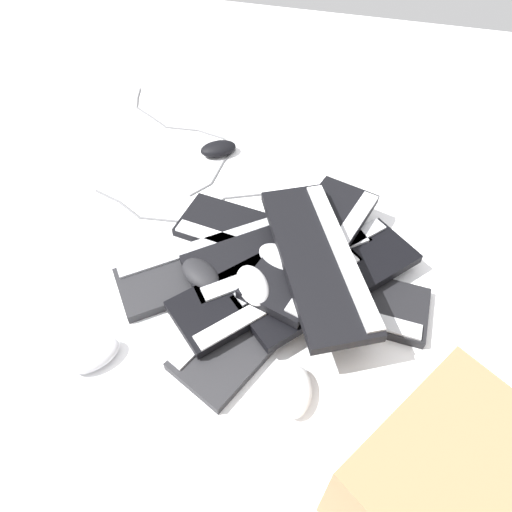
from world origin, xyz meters
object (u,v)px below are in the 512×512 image
(keyboard_1, at_px, (210,264))
(cardboard_box, at_px, (449,493))
(mouse_2, at_px, (295,391))
(mouse_1, at_px, (218,149))
(keyboard_0, at_px, (262,238))
(keyboard_2, at_px, (259,315))
(keyboard_5, at_px, (315,243))
(mouse_4, at_px, (201,274))
(mouse_5, at_px, (94,355))
(keyboard_3, at_px, (329,293))
(mouse_3, at_px, (253,285))
(keyboard_7, at_px, (317,258))
(keyboard_6, at_px, (268,284))
(mouse_0, at_px, (280,258))
(keyboard_8, at_px, (278,252))
(keyboard_4, at_px, (328,278))

(keyboard_1, height_order, cardboard_box, cardboard_box)
(keyboard_1, xyz_separation_m, mouse_2, (-0.27, -0.27, 0.01))
(keyboard_1, bearing_deg, mouse_2, -134.97)
(mouse_1, height_order, mouse_2, same)
(keyboard_0, xyz_separation_m, keyboard_2, (-0.22, -0.05, 0.00))
(keyboard_5, bearing_deg, mouse_4, 120.43)
(mouse_4, bearing_deg, cardboard_box, -0.94)
(mouse_5, bearing_deg, keyboard_1, -167.48)
(mouse_5, bearing_deg, keyboard_3, 162.26)
(keyboard_0, bearing_deg, mouse_5, 148.46)
(keyboard_3, relative_size, mouse_2, 4.07)
(mouse_4, bearing_deg, keyboard_3, 41.61)
(cardboard_box, bearing_deg, mouse_4, 56.65)
(mouse_3, bearing_deg, keyboard_5, -68.36)
(keyboard_7, xyz_separation_m, mouse_2, (-0.28, -0.01, -0.08))
(keyboard_6, distance_m, mouse_5, 0.40)
(mouse_0, relative_size, mouse_4, 1.00)
(keyboard_2, xyz_separation_m, cardboard_box, (-0.29, -0.37, 0.10))
(keyboard_8, bearing_deg, mouse_0, -161.24)
(keyboard_4, relative_size, mouse_3, 3.89)
(keyboard_3, distance_m, keyboard_8, 0.16)
(mouse_2, bearing_deg, mouse_4, 44.90)
(keyboard_0, xyz_separation_m, mouse_2, (-0.38, -0.16, 0.01))
(keyboard_6, distance_m, mouse_3, 0.06)
(keyboard_7, distance_m, cardboard_box, 0.50)
(keyboard_6, bearing_deg, mouse_3, 147.33)
(mouse_1, bearing_deg, keyboard_7, 98.29)
(keyboard_0, xyz_separation_m, keyboard_7, (-0.10, -0.15, 0.09))
(keyboard_2, distance_m, mouse_2, 0.19)
(mouse_4, distance_m, mouse_5, 0.28)
(keyboard_0, relative_size, cardboard_box, 1.58)
(keyboard_0, relative_size, keyboard_8, 1.05)
(mouse_1, bearing_deg, keyboard_2, 83.49)
(keyboard_6, height_order, mouse_1, keyboard_6)
(mouse_3, bearing_deg, keyboard_1, 23.44)
(keyboard_2, bearing_deg, keyboard_6, -1.55)
(keyboard_7, height_order, mouse_5, keyboard_7)
(keyboard_1, xyz_separation_m, mouse_5, (-0.30, 0.15, 0.01))
(keyboard_5, bearing_deg, cardboard_box, -149.14)
(keyboard_5, distance_m, mouse_3, 0.19)
(keyboard_1, bearing_deg, keyboard_6, -105.62)
(keyboard_5, distance_m, mouse_0, 0.10)
(cardboard_box, bearing_deg, keyboard_7, 33.46)
(keyboard_4, distance_m, mouse_0, 0.12)
(keyboard_6, xyz_separation_m, cardboard_box, (-0.36, -0.37, 0.07))
(keyboard_2, height_order, keyboard_3, same)
(keyboard_4, bearing_deg, mouse_3, 120.16)
(keyboard_2, height_order, keyboard_5, keyboard_5)
(keyboard_0, bearing_deg, mouse_0, -146.71)
(keyboard_1, height_order, keyboard_7, keyboard_7)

